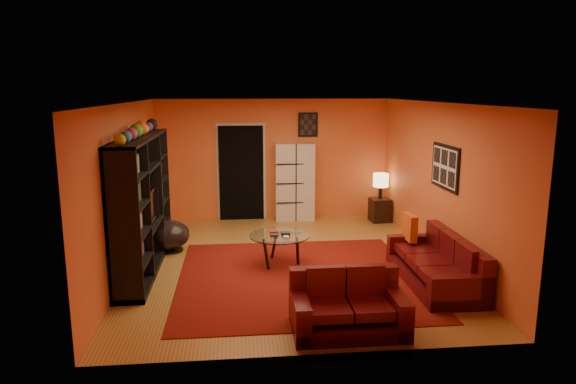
{
  "coord_description": "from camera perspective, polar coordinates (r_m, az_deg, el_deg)",
  "views": [
    {
      "loc": [
        -0.81,
        -8.02,
        2.82
      ],
      "look_at": [
        0.02,
        0.1,
        1.17
      ],
      "focal_mm": 32.0,
      "sensor_mm": 36.0,
      "label": 1
    }
  ],
  "objects": [
    {
      "name": "rug",
      "position": [
        7.89,
        1.16,
        -9.43
      ],
      "size": [
        3.6,
        3.6,
        0.01
      ],
      "primitive_type": "cube",
      "color": "#5A0E0A",
      "rests_on": "floor"
    },
    {
      "name": "wall_front",
      "position": [
        5.3,
        3.17,
        -5.21
      ],
      "size": [
        6.0,
        0.0,
        6.0
      ],
      "primitive_type": "plane",
      "rotation": [
        -1.57,
        0.0,
        0.0
      ],
      "color": "orange",
      "rests_on": "floor"
    },
    {
      "name": "wall_right",
      "position": [
        8.8,
        16.33,
        1.06
      ],
      "size": [
        0.0,
        6.0,
        6.0
      ],
      "primitive_type": "plane",
      "rotation": [
        1.57,
        0.0,
        -1.57
      ],
      "color": "orange",
      "rests_on": "floor"
    },
    {
      "name": "throw_pillow",
      "position": [
        8.48,
        13.37,
        -3.82
      ],
      "size": [
        0.12,
        0.42,
        0.42
      ],
      "primitive_type": "cube",
      "color": "#D65117",
      "rests_on": "sofa"
    },
    {
      "name": "storage_cabinet",
      "position": [
        11.07,
        0.79,
        1.13
      ],
      "size": [
        0.85,
        0.42,
        1.67
      ],
      "primitive_type": "cube",
      "rotation": [
        0.0,
        0.0,
        -0.06
      ],
      "color": "silver",
      "rests_on": "floor"
    },
    {
      "name": "side_table",
      "position": [
        11.21,
        10.16,
        -1.97
      ],
      "size": [
        0.43,
        0.43,
        0.5
      ],
      "primitive_type": "cube",
      "rotation": [
        0.0,
        0.0,
        0.08
      ],
      "color": "black",
      "rests_on": "floor"
    },
    {
      "name": "wall_left",
      "position": [
        8.33,
        -17.46,
        0.42
      ],
      "size": [
        0.0,
        6.0,
        6.0
      ],
      "primitive_type": "plane",
      "rotation": [
        1.57,
        0.0,
        1.57
      ],
      "color": "orange",
      "rests_on": "floor"
    },
    {
      "name": "wall_back",
      "position": [
        11.15,
        -1.64,
        3.63
      ],
      "size": [
        6.0,
        0.0,
        6.0
      ],
      "primitive_type": "plane",
      "rotation": [
        1.57,
        0.0,
        0.0
      ],
      "color": "orange",
      "rests_on": "floor"
    },
    {
      "name": "wall_art_right",
      "position": [
        8.48,
        17.07,
        2.68
      ],
      "size": [
        0.03,
        1.0,
        0.7
      ],
      "primitive_type": "cube",
      "color": "black",
      "rests_on": "wall_right"
    },
    {
      "name": "bowl_chair",
      "position": [
        9.25,
        -12.94,
        -4.68
      ],
      "size": [
        0.67,
        0.67,
        0.55
      ],
      "color": "black",
      "rests_on": "floor"
    },
    {
      "name": "doorway",
      "position": [
        11.12,
        -5.21,
        2.11
      ],
      "size": [
        0.95,
        0.1,
        2.04
      ],
      "primitive_type": "cube",
      "color": "black",
      "rests_on": "floor"
    },
    {
      "name": "table_lamp",
      "position": [
        11.08,
        10.28,
        1.24
      ],
      "size": [
        0.33,
        0.33,
        0.54
      ],
      "color": "black",
      "rests_on": "side_table"
    },
    {
      "name": "entertainment_unit",
      "position": [
        8.34,
        -15.84,
        -1.23
      ],
      "size": [
        0.45,
        3.0,
        2.1
      ],
      "primitive_type": "cube",
      "color": "black",
      "rests_on": "floor"
    },
    {
      "name": "floor",
      "position": [
        8.54,
        -0.09,
        -7.83
      ],
      "size": [
        6.0,
        6.0,
        0.0
      ],
      "primitive_type": "plane",
      "color": "olive",
      "rests_on": "ground"
    },
    {
      "name": "tv",
      "position": [
        8.34,
        -15.48,
        -1.63
      ],
      "size": [
        0.94,
        0.12,
        0.54
      ],
      "primitive_type": "imported",
      "rotation": [
        0.0,
        0.0,
        1.57
      ],
      "color": "black",
      "rests_on": "entertainment_unit"
    },
    {
      "name": "coffee_table",
      "position": [
        8.31,
        -0.97,
        -5.14
      ],
      "size": [
        0.97,
        0.97,
        0.49
      ],
      "rotation": [
        0.0,
        0.0,
        -0.33
      ],
      "color": "silver",
      "rests_on": "floor"
    },
    {
      "name": "loveseat",
      "position": [
        6.27,
        6.58,
        -12.43
      ],
      "size": [
        1.33,
        0.8,
        0.85
      ],
      "rotation": [
        0.0,
        0.0,
        1.57
      ],
      "color": "#45090E",
      "rests_on": "rug"
    },
    {
      "name": "sofa",
      "position": [
        7.91,
        16.48,
        -7.7
      ],
      "size": [
        0.87,
        2.06,
        0.85
      ],
      "rotation": [
        0.0,
        0.0,
        -0.01
      ],
      "color": "#45090E",
      "rests_on": "rug"
    },
    {
      "name": "ceiling",
      "position": [
        8.06,
        -0.09,
        9.9
      ],
      "size": [
        6.0,
        6.0,
        0.0
      ],
      "primitive_type": "plane",
      "rotation": [
        3.14,
        0.0,
        0.0
      ],
      "color": "white",
      "rests_on": "wall_back"
    },
    {
      "name": "wall_art_back",
      "position": [
        11.13,
        2.24,
        7.49
      ],
      "size": [
        0.42,
        0.03,
        0.52
      ],
      "primitive_type": "cube",
      "color": "black",
      "rests_on": "wall_back"
    }
  ]
}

